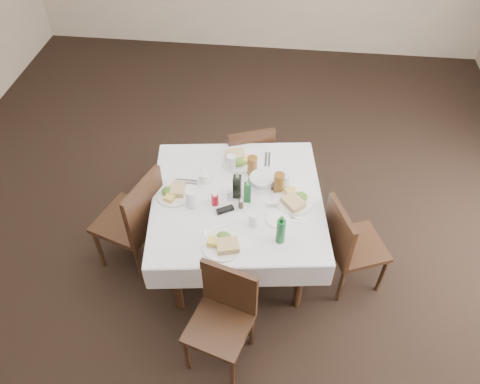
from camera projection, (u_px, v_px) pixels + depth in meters
The scene contains 33 objects.
ground_plane at pixel (221, 240), 4.18m from camera, with size 7.00×7.00×0.00m, color black.
room_shell at pixel (213, 71), 2.96m from camera, with size 6.04×7.04×2.80m.
dining_table at pixel (237, 205), 3.55m from camera, with size 1.43×1.43×0.76m.
chair_north at pixel (248, 158), 4.21m from camera, with size 0.53×0.53×0.86m.
chair_south at pixel (224, 312), 3.14m from camera, with size 0.49×0.49×0.84m.
chair_east at pixel (348, 242), 3.54m from camera, with size 0.53×0.53×0.86m.
chair_west at pixel (136, 218), 3.64m from camera, with size 0.58×0.58×0.96m.
meal_north at pixel (239, 159), 3.76m from camera, with size 0.29×0.29×0.06m.
meal_south at pixel (223, 244), 3.16m from camera, with size 0.28×0.28×0.06m.
meal_east at pixel (294, 200), 3.44m from camera, with size 0.29×0.29×0.06m.
meal_west at pixel (174, 193), 3.50m from camera, with size 0.25×0.25×0.05m.
side_plate_a at pixel (210, 167), 3.72m from camera, with size 0.16×0.16×0.01m.
side_plate_b at pixel (278, 219), 3.33m from camera, with size 0.17×0.17×0.01m.
water_n at pixel (231, 163), 3.67m from camera, with size 0.07×0.07×0.13m.
water_s at pixel (253, 220), 3.27m from camera, with size 0.06×0.06×0.11m.
water_e at pixel (284, 182), 3.51m from camera, with size 0.08×0.08×0.14m.
water_w at pixel (191, 198), 3.38m from camera, with size 0.08×0.08×0.15m.
iced_tea_a at pixel (252, 166), 3.62m from camera, with size 0.08×0.08×0.16m.
iced_tea_b at pixel (279, 183), 3.49m from camera, with size 0.08×0.08×0.16m.
bread_basket at pixel (262, 181), 3.57m from camera, with size 0.21×0.21×0.07m.
oil_cruet_dark at pixel (237, 186), 3.43m from camera, with size 0.06×0.06×0.25m.
oil_cruet_green at pixel (248, 192), 3.41m from camera, with size 0.05×0.05×0.21m.
ketchup_bottle at pixel (215, 199), 3.41m from camera, with size 0.05×0.05×0.11m.
salt_shaker at pixel (230, 195), 3.45m from camera, with size 0.04×0.04×0.08m.
pepper_shaker at pixel (241, 203), 3.39m from camera, with size 0.04×0.04×0.08m.
coffee_mug at pixel (205, 178), 3.58m from camera, with size 0.13×0.12×0.09m.
sunglasses at pixel (225, 210), 3.39m from camera, with size 0.13×0.10×0.03m.
green_bottle at pixel (281, 231), 3.13m from camera, with size 0.06×0.06×0.24m.
sugar_caddy at pixel (272, 203), 3.42m from camera, with size 0.08×0.06×0.04m.
cutlery_n at pixel (267, 160), 3.79m from camera, with size 0.05×0.18×0.01m.
cutlery_s at pixel (208, 242), 3.19m from camera, with size 0.08×0.21×0.01m.
cutlery_e at pixel (295, 220), 3.33m from camera, with size 0.18×0.06×0.01m.
cutlery_w at pixel (188, 182), 3.60m from camera, with size 0.20×0.05×0.01m.
Camera 1 is at (0.47, -2.58, 3.29)m, focal length 35.00 mm.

